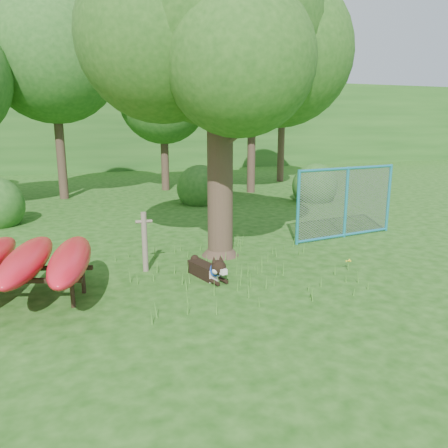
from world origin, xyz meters
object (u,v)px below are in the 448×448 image
object	(u,v)px
oak_tree	(218,34)
husky_dog	(209,269)
fence_section	(346,202)
kayak_rack	(5,260)

from	to	relation	value
oak_tree	husky_dog	distance (m)	4.98
husky_dog	fence_section	size ratio (longest dim) A/B	0.38
kayak_rack	husky_dog	world-z (taller)	kayak_rack
kayak_rack	husky_dog	bearing A→B (deg)	15.75
kayak_rack	fence_section	world-z (taller)	fence_section
fence_section	husky_dog	bearing A→B (deg)	-164.99
kayak_rack	husky_dog	distance (m)	3.69
oak_tree	kayak_rack	distance (m)	6.18
husky_dog	fence_section	xyz separation A→B (m)	(4.51, 1.91, 0.77)
kayak_rack	fence_section	size ratio (longest dim) A/B	1.08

